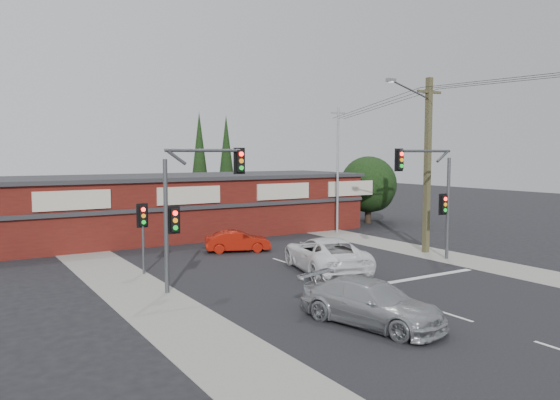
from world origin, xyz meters
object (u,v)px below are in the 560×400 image
shop_building (181,205)px  red_sedan (238,241)px  silver_suv (372,303)px  utility_pole (426,159)px  white_suv (325,254)px

shop_building → red_sedan: bearing=-87.7°
silver_suv → utility_pole: utility_pole is taller
shop_building → utility_pole: utility_pole is taller
white_suv → utility_pole: (7.87, 1.07, 4.55)m
white_suv → red_sedan: (-1.17, 7.02, -0.23)m
red_sedan → shop_building: 8.19m
silver_suv → shop_building: (2.13, 22.56, 1.39)m
utility_pole → silver_suv: bearing=-143.3°
white_suv → silver_suv: size_ratio=1.19×
red_sedan → shop_building: (-0.32, 8.05, 1.51)m
white_suv → silver_suv: bearing=80.1°
white_suv → shop_building: 15.19m
red_sedan → utility_pole: bearing=-103.6°
red_sedan → white_suv: bearing=-150.7°
white_suv → utility_pole: utility_pole is taller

